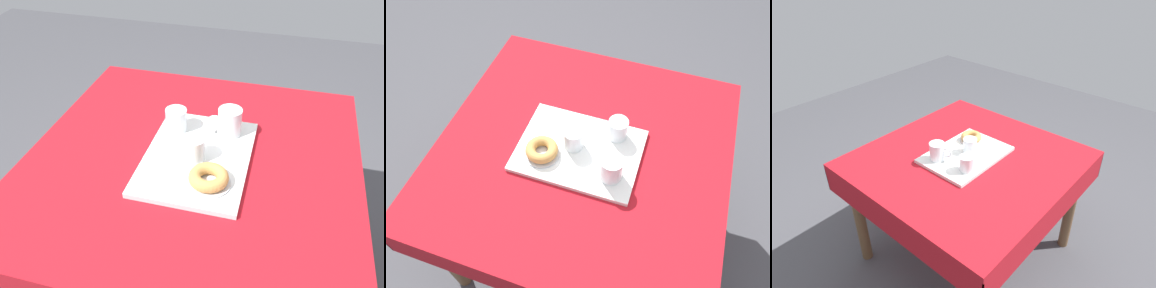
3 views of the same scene
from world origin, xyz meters
TOP-DOWN VIEW (x-y plane):
  - ground_plane at (0.00, 0.00)m, footprint 6.00×6.00m
  - dining_table at (0.00, 0.00)m, footprint 1.10×1.09m
  - serving_tray at (-0.01, -0.02)m, footprint 0.46×0.34m
  - tea_mug_left at (0.13, -0.10)m, footprint 0.08×0.12m
  - water_glass_near at (0.11, 0.09)m, footprint 0.07×0.07m
  - water_glass_far at (-0.03, -0.01)m, footprint 0.07×0.07m
  - donut_plate_left at (-0.13, -0.08)m, footprint 0.13×0.13m
  - sugar_donut_left at (-0.13, -0.08)m, footprint 0.12×0.12m

SIDE VIEW (x-z plane):
  - ground_plane at x=0.00m, z-range 0.00..0.00m
  - dining_table at x=0.00m, z-range 0.26..0.99m
  - serving_tray at x=-0.01m, z-range 0.73..0.75m
  - donut_plate_left at x=-0.13m, z-range 0.75..0.75m
  - sugar_donut_left at x=-0.13m, z-range 0.75..0.79m
  - water_glass_far at x=-0.03m, z-range 0.74..0.83m
  - water_glass_near at x=0.11m, z-range 0.74..0.83m
  - tea_mug_left at x=0.13m, z-range 0.74..0.84m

